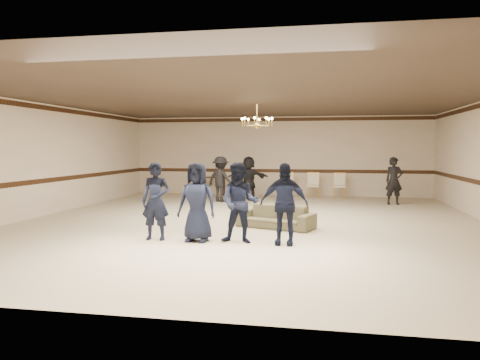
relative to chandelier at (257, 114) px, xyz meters
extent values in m
cube|color=beige|center=(0.00, -1.00, -2.88)|extent=(12.00, 14.00, 0.01)
cube|color=#33261C|center=(0.00, -1.00, 0.33)|extent=(12.00, 14.00, 0.01)
cube|color=beige|center=(0.00, 6.00, -1.27)|extent=(12.00, 0.01, 3.20)
cube|color=beige|center=(0.00, -8.00, -1.27)|extent=(12.00, 0.01, 3.20)
cube|color=beige|center=(-6.00, -1.00, -1.27)|extent=(0.01, 14.00, 3.20)
cube|color=#372010|center=(0.00, 5.99, -1.88)|extent=(12.00, 0.02, 0.14)
cube|color=#372010|center=(0.00, 5.99, 0.21)|extent=(12.00, 0.02, 0.14)
imported|color=black|center=(-1.60, -3.68, -2.05)|extent=(0.61, 0.41, 1.64)
imported|color=black|center=(-0.70, -3.68, -2.05)|extent=(0.83, 0.56, 1.64)
imported|color=black|center=(0.20, -3.68, -2.05)|extent=(0.82, 0.65, 1.64)
imported|color=black|center=(1.10, -3.68, -2.05)|extent=(0.98, 0.44, 1.64)
imported|color=#636142|center=(0.73, -1.75, -2.60)|extent=(2.00, 1.33, 0.54)
imported|color=black|center=(-1.80, 3.30, -2.06)|extent=(1.20, 0.95, 1.63)
imported|color=black|center=(-0.90, 4.00, -2.06)|extent=(1.58, 0.91, 1.63)
imported|color=black|center=(4.20, 3.60, -2.06)|extent=(0.66, 0.49, 1.63)
cube|color=#321D10|center=(-2.57, 5.45, -2.49)|extent=(0.93, 0.46, 0.76)
camera|label=1|loc=(1.93, -12.93, -0.93)|focal=34.86mm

